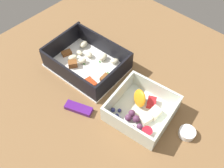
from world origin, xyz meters
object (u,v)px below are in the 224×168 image
object	(u,v)px
paper_cup_liner	(187,133)
fruit_bowl	(141,111)
pasta_container	(87,62)
candy_bar	(79,108)

from	to	relation	value
paper_cup_liner	fruit_bowl	bearing A→B (deg)	14.92
pasta_container	paper_cup_liner	bearing A→B (deg)	178.15
paper_cup_liner	pasta_container	bearing A→B (deg)	1.53
fruit_bowl	paper_cup_liner	distance (cm)	11.78
pasta_container	paper_cup_liner	distance (cm)	32.72
fruit_bowl	candy_bar	xyz separation A→B (cm)	(12.34, 9.45, -1.15)
fruit_bowl	candy_bar	distance (cm)	15.58
pasta_container	fruit_bowl	size ratio (longest dim) A/B	1.36
pasta_container	candy_bar	size ratio (longest dim) A/B	3.11
candy_bar	paper_cup_liner	bearing A→B (deg)	-152.23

